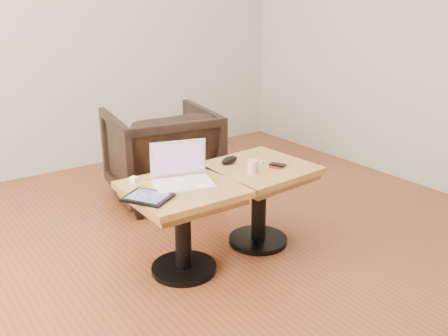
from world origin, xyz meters
TOP-DOWN VIEW (x-y plane):
  - room_shell at (0.00, 0.00)m, footprint 4.52×4.52m
  - side_table_left at (-0.20, 0.01)m, footprint 0.61×0.61m
  - side_table_right at (0.40, 0.03)m, footprint 0.65×0.65m
  - laptop at (-0.17, 0.04)m, footprint 0.39×0.34m
  - tablet at (-0.44, -0.04)m, footprint 0.28×0.30m
  - charging_adapter at (-0.38, 0.24)m, footprint 0.06×0.06m
  - glasses_case at (0.27, 0.18)m, footprint 0.16×0.10m
  - striped_cup at (0.27, -0.06)m, footprint 0.09×0.09m
  - earbuds_tangle at (0.43, 0.06)m, footprint 0.08×0.05m
  - phone_on_sleeve at (0.49, -0.05)m, footprint 0.14×0.12m
  - armchair at (0.27, 1.11)m, footprint 0.92×0.94m

SIDE VIEW (x-z plane):
  - armchair at x=0.27m, z-range 0.00..0.74m
  - side_table_left at x=-0.20m, z-range 0.14..0.69m
  - side_table_right at x=0.40m, z-range 0.14..0.69m
  - phone_on_sleeve at x=0.49m, z-range 0.55..0.56m
  - earbuds_tangle at x=0.43m, z-range 0.55..0.56m
  - tablet at x=-0.44m, z-range 0.55..0.57m
  - charging_adapter at x=-0.38m, z-range 0.55..0.58m
  - glasses_case at x=0.27m, z-range 0.55..0.60m
  - striped_cup at x=0.27m, z-range 0.55..0.64m
  - laptop at x=-0.17m, z-range 0.48..0.72m
  - room_shell at x=0.00m, z-range 0.00..2.71m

